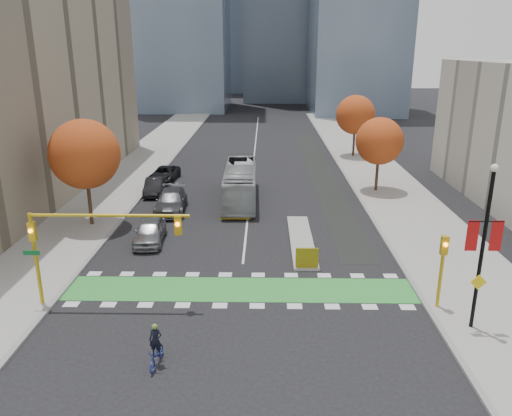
{
  "coord_description": "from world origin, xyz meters",
  "views": [
    {
      "loc": [
        1.37,
        -24.13,
        13.16
      ],
      "look_at": [
        0.8,
        7.36,
        3.0
      ],
      "focal_mm": 35.0,
      "sensor_mm": 36.0,
      "label": 1
    }
  ],
  "objects_px": {
    "parked_car_b": "(154,187)",
    "tree_east_near": "(379,141)",
    "traffic_signal_west": "(82,235)",
    "traffic_signal_east": "(442,261)",
    "parked_car_a": "(150,231)",
    "tree_west": "(85,154)",
    "tree_east_far": "(355,115)",
    "bus": "(240,183)",
    "banner_lamppost": "(483,242)",
    "parked_car_d": "(164,174)",
    "hazard_board": "(307,258)",
    "parked_car_c": "(171,201)",
    "cyclist": "(156,351)"
  },
  "relations": [
    {
      "from": "traffic_signal_east",
      "to": "parked_car_d",
      "type": "distance_m",
      "value": 32.75
    },
    {
      "from": "parked_car_d",
      "to": "banner_lamppost",
      "type": "bearing_deg",
      "value": -49.75
    },
    {
      "from": "tree_east_far",
      "to": "bus",
      "type": "relative_size",
      "value": 0.66
    },
    {
      "from": "parked_car_b",
      "to": "banner_lamppost",
      "type": "bearing_deg",
      "value": -53.23
    },
    {
      "from": "hazard_board",
      "to": "cyclist",
      "type": "relative_size",
      "value": 0.69
    },
    {
      "from": "parked_car_b",
      "to": "parked_car_c",
      "type": "xyz_separation_m",
      "value": [
        2.5,
        -5.0,
        0.12
      ]
    },
    {
      "from": "tree_west",
      "to": "parked_car_a",
      "type": "distance_m",
      "value": 7.88
    },
    {
      "from": "parked_car_b",
      "to": "parked_car_c",
      "type": "distance_m",
      "value": 5.59
    },
    {
      "from": "tree_west",
      "to": "banner_lamppost",
      "type": "distance_m",
      "value": 27.63
    },
    {
      "from": "tree_east_near",
      "to": "bus",
      "type": "bearing_deg",
      "value": -166.23
    },
    {
      "from": "tree_west",
      "to": "tree_east_near",
      "type": "height_order",
      "value": "tree_west"
    },
    {
      "from": "traffic_signal_west",
      "to": "parked_car_d",
      "type": "bearing_deg",
      "value": 92.34
    },
    {
      "from": "tree_west",
      "to": "tree_east_far",
      "type": "xyz_separation_m",
      "value": [
        24.5,
        26.0,
        -0.38
      ]
    },
    {
      "from": "tree_west",
      "to": "traffic_signal_west",
      "type": "height_order",
      "value": "tree_west"
    },
    {
      "from": "traffic_signal_east",
      "to": "parked_car_c",
      "type": "height_order",
      "value": "traffic_signal_east"
    },
    {
      "from": "parked_car_a",
      "to": "tree_east_far",
      "type": "bearing_deg",
      "value": 52.8
    },
    {
      "from": "tree_west",
      "to": "parked_car_b",
      "type": "height_order",
      "value": "tree_west"
    },
    {
      "from": "tree_east_far",
      "to": "parked_car_b",
      "type": "bearing_deg",
      "value": -141.21
    },
    {
      "from": "hazard_board",
      "to": "tree_west",
      "type": "xyz_separation_m",
      "value": [
        -16.0,
        7.8,
        4.82
      ]
    },
    {
      "from": "traffic_signal_west",
      "to": "banner_lamppost",
      "type": "bearing_deg",
      "value": -5.86
    },
    {
      "from": "tree_east_near",
      "to": "banner_lamppost",
      "type": "xyz_separation_m",
      "value": [
        -0.5,
        -24.5,
        -0.25
      ]
    },
    {
      "from": "tree_east_far",
      "to": "parked_car_d",
      "type": "distance_m",
      "value": 25.17
    },
    {
      "from": "parked_car_b",
      "to": "parked_car_d",
      "type": "height_order",
      "value": "parked_car_b"
    },
    {
      "from": "traffic_signal_west",
      "to": "traffic_signal_east",
      "type": "height_order",
      "value": "traffic_signal_west"
    },
    {
      "from": "hazard_board",
      "to": "banner_lamppost",
      "type": "bearing_deg",
      "value": -41.79
    },
    {
      "from": "traffic_signal_east",
      "to": "parked_car_c",
      "type": "bearing_deg",
      "value": 136.33
    },
    {
      "from": "parked_car_c",
      "to": "tree_east_far",
      "type": "bearing_deg",
      "value": 45.69
    },
    {
      "from": "hazard_board",
      "to": "bus",
      "type": "distance_m",
      "value": 15.45
    },
    {
      "from": "hazard_board",
      "to": "cyclist",
      "type": "xyz_separation_m",
      "value": [
        -7.27,
        -9.84,
        -0.13
      ]
    },
    {
      "from": "hazard_board",
      "to": "cyclist",
      "type": "distance_m",
      "value": 12.24
    },
    {
      "from": "hazard_board",
      "to": "parked_car_d",
      "type": "relative_size",
      "value": 0.27
    },
    {
      "from": "traffic_signal_east",
      "to": "bus",
      "type": "bearing_deg",
      "value": 120.32
    },
    {
      "from": "tree_west",
      "to": "tree_east_far",
      "type": "relative_size",
      "value": 1.08
    },
    {
      "from": "tree_east_near",
      "to": "parked_car_d",
      "type": "height_order",
      "value": "tree_east_near"
    },
    {
      "from": "hazard_board",
      "to": "tree_east_far",
      "type": "bearing_deg",
      "value": 75.88
    },
    {
      "from": "hazard_board",
      "to": "tree_west",
      "type": "bearing_deg",
      "value": 154.01
    },
    {
      "from": "parked_car_d",
      "to": "traffic_signal_east",
      "type": "bearing_deg",
      "value": -49.11
    },
    {
      "from": "tree_east_near",
      "to": "traffic_signal_east",
      "type": "xyz_separation_m",
      "value": [
        -1.5,
        -22.51,
        -2.13
      ]
    },
    {
      "from": "parked_car_c",
      "to": "tree_west",
      "type": "bearing_deg",
      "value": -149.77
    },
    {
      "from": "tree_east_near",
      "to": "banner_lamppost",
      "type": "relative_size",
      "value": 0.85
    },
    {
      "from": "tree_east_near",
      "to": "traffic_signal_east",
      "type": "bearing_deg",
      "value": -93.81
    },
    {
      "from": "banner_lamppost",
      "to": "parked_car_d",
      "type": "xyz_separation_m",
      "value": [
        -20.5,
        28.23,
        -3.89
      ]
    },
    {
      "from": "parked_car_a",
      "to": "traffic_signal_east",
      "type": "bearing_deg",
      "value": -31.97
    },
    {
      "from": "tree_west",
      "to": "parked_car_d",
      "type": "distance_m",
      "value": 14.88
    },
    {
      "from": "hazard_board",
      "to": "parked_car_d",
      "type": "bearing_deg",
      "value": 121.13
    },
    {
      "from": "tree_east_far",
      "to": "bus",
      "type": "distance_m",
      "value": 23.6
    },
    {
      "from": "parked_car_b",
      "to": "tree_east_near",
      "type": "bearing_deg",
      "value": -1.18
    },
    {
      "from": "tree_east_far",
      "to": "banner_lamppost",
      "type": "relative_size",
      "value": 0.92
    },
    {
      "from": "tree_east_near",
      "to": "parked_car_d",
      "type": "relative_size",
      "value": 1.37
    },
    {
      "from": "traffic_signal_west",
      "to": "cyclist",
      "type": "distance_m",
      "value": 7.7
    }
  ]
}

